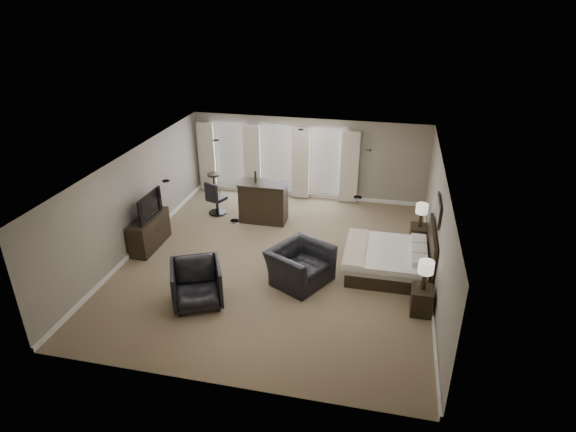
% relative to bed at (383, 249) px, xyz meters
% --- Properties ---
extents(room, '(7.60, 8.60, 2.64)m').
position_rel_bed_xyz_m(room, '(-2.58, -0.10, 0.67)').
color(room, '#736249').
rests_on(room, ground).
extents(window_bay, '(5.25, 0.20, 2.30)m').
position_rel_bed_xyz_m(window_bay, '(-3.58, 4.01, 0.58)').
color(window_bay, silver).
rests_on(window_bay, room).
extents(bed, '(1.97, 1.88, 1.25)m').
position_rel_bed_xyz_m(bed, '(0.00, 0.00, 0.00)').
color(bed, silver).
rests_on(bed, ground).
extents(nightstand_near, '(0.43, 0.53, 0.58)m').
position_rel_bed_xyz_m(nightstand_near, '(0.89, -1.45, -0.34)').
color(nightstand_near, black).
rests_on(nightstand_near, ground).
extents(nightstand_far, '(0.45, 0.55, 0.60)m').
position_rel_bed_xyz_m(nightstand_far, '(0.89, 1.45, -0.32)').
color(nightstand_far, black).
rests_on(nightstand_far, ground).
extents(lamp_near, '(0.32, 0.32, 0.66)m').
position_rel_bed_xyz_m(lamp_near, '(0.89, -1.45, 0.28)').
color(lamp_near, beige).
rests_on(lamp_near, nightstand_near).
extents(lamp_far, '(0.31, 0.31, 0.64)m').
position_rel_bed_xyz_m(lamp_far, '(0.89, 1.45, 0.29)').
color(lamp_far, beige).
rests_on(lamp_far, nightstand_far).
extents(wall_art, '(0.04, 0.96, 0.56)m').
position_rel_bed_xyz_m(wall_art, '(1.12, -0.00, 1.12)').
color(wall_art, slate).
rests_on(wall_art, room).
extents(dresser, '(0.48, 1.48, 0.86)m').
position_rel_bed_xyz_m(dresser, '(-6.03, -0.07, -0.19)').
color(dresser, black).
rests_on(dresser, ground).
extents(tv, '(0.67, 1.16, 0.15)m').
position_rel_bed_xyz_m(tv, '(-6.03, -0.07, 0.31)').
color(tv, black).
rests_on(tv, dresser).
extents(armchair_near, '(1.40, 1.59, 1.17)m').
position_rel_bed_xyz_m(armchair_near, '(-1.84, -0.84, -0.04)').
color(armchair_near, black).
rests_on(armchair_near, ground).
extents(armchair_far, '(1.36, 1.32, 1.07)m').
position_rel_bed_xyz_m(armchair_far, '(-3.84, -2.18, -0.09)').
color(armchair_far, black).
rests_on(armchair_far, ground).
extents(bar_counter, '(1.38, 0.72, 1.21)m').
position_rel_bed_xyz_m(bar_counter, '(-3.50, 2.08, -0.02)').
color(bar_counter, black).
rests_on(bar_counter, ground).
extents(bar_stool_left, '(0.50, 0.50, 0.84)m').
position_rel_bed_xyz_m(bar_stool_left, '(-5.51, 3.37, -0.21)').
color(bar_stool_left, black).
rests_on(bar_stool_left, ground).
extents(bar_stool_right, '(0.45, 0.45, 0.79)m').
position_rel_bed_xyz_m(bar_stool_right, '(-3.82, 3.30, -0.23)').
color(bar_stool_right, black).
rests_on(bar_stool_right, ground).
extents(desk_chair, '(0.69, 0.69, 1.05)m').
position_rel_bed_xyz_m(desk_chair, '(-5.01, 2.26, -0.10)').
color(desk_chair, black).
rests_on(desk_chair, ground).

